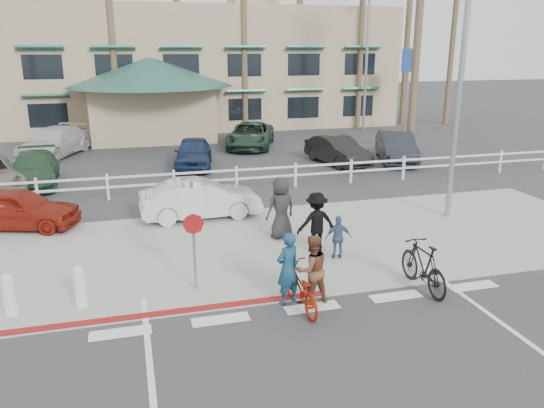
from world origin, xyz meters
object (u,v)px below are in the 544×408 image
object	(u,v)px
sign_post	(193,230)
car_red_compact	(17,209)
bike_red	(300,288)
bike_black	(423,266)
car_white_sedan	(201,199)

from	to	relation	value
sign_post	car_red_compact	bearing A→B (deg)	129.01
bike_red	bike_black	xyz separation A→B (m)	(3.03, 0.13, 0.10)
bike_black	car_red_compact	bearing A→B (deg)	-36.63
bike_red	car_white_sedan	size ratio (longest dim) A/B	0.47
sign_post	bike_red	size ratio (longest dim) A/B	1.59
bike_red	car_white_sedan	bearing A→B (deg)	-83.95
car_red_compact	bike_red	bearing A→B (deg)	-119.23
car_white_sedan	car_red_compact	world-z (taller)	car_white_sedan
bike_red	car_white_sedan	world-z (taller)	car_white_sedan
sign_post	car_white_sedan	distance (m)	5.48
sign_post	bike_red	distance (m)	2.72
bike_red	bike_black	distance (m)	3.04
car_white_sedan	car_red_compact	size ratio (longest dim) A/B	1.05
sign_post	car_red_compact	size ratio (longest dim) A/B	0.78
sign_post	bike_black	xyz separation A→B (m)	(5.07, -1.39, -0.87)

